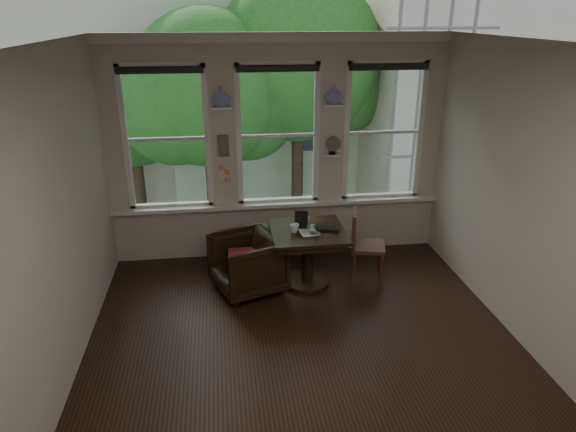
{
  "coord_description": "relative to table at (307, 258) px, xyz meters",
  "views": [
    {
      "loc": [
        -0.77,
        -4.46,
        3.25
      ],
      "look_at": [
        -0.04,
        0.9,
        1.08
      ],
      "focal_mm": 32.0,
      "sensor_mm": 36.0,
      "label": 1
    }
  ],
  "objects": [
    {
      "name": "ground",
      "position": [
        -0.24,
        -1.21,
        -0.38
      ],
      "size": [
        4.5,
        4.5,
        0.0
      ],
      "primitive_type": "plane",
      "color": "black",
      "rests_on": "ground"
    },
    {
      "name": "ceiling",
      "position": [
        -0.24,
        -1.21,
        2.62
      ],
      "size": [
        4.5,
        4.5,
        0.0
      ],
      "primitive_type": "plane",
      "rotation": [
        3.14,
        0.0,
        0.0
      ],
      "color": "silver",
      "rests_on": "ground"
    },
    {
      "name": "wall_back",
      "position": [
        -0.24,
        1.04,
        1.12
      ],
      "size": [
        4.5,
        0.0,
        4.5
      ],
      "primitive_type": "plane",
      "rotation": [
        1.57,
        0.0,
        0.0
      ],
      "color": "beige",
      "rests_on": "ground"
    },
    {
      "name": "wall_front",
      "position": [
        -0.24,
        -3.46,
        1.12
      ],
      "size": [
        4.5,
        0.0,
        4.5
      ],
      "primitive_type": "plane",
      "rotation": [
        -1.57,
        0.0,
        0.0
      ],
      "color": "beige",
      "rests_on": "ground"
    },
    {
      "name": "wall_left",
      "position": [
        -2.49,
        -1.21,
        1.12
      ],
      "size": [
        0.0,
        4.5,
        4.5
      ],
      "primitive_type": "plane",
      "rotation": [
        1.57,
        0.0,
        1.57
      ],
      "color": "beige",
      "rests_on": "ground"
    },
    {
      "name": "wall_right",
      "position": [
        2.01,
        -1.21,
        1.12
      ],
      "size": [
        0.0,
        4.5,
        4.5
      ],
      "primitive_type": "plane",
      "rotation": [
        1.57,
        0.0,
        -1.57
      ],
      "color": "beige",
      "rests_on": "ground"
    },
    {
      "name": "window_left",
      "position": [
        -1.69,
        1.04,
        1.32
      ],
      "size": [
        1.1,
        0.12,
        1.9
      ],
      "primitive_type": null,
      "color": "white",
      "rests_on": "ground"
    },
    {
      "name": "window_center",
      "position": [
        -0.24,
        1.04,
        1.32
      ],
      "size": [
        1.1,
        0.12,
        1.9
      ],
      "primitive_type": null,
      "color": "white",
      "rests_on": "ground"
    },
    {
      "name": "window_right",
      "position": [
        1.21,
        1.04,
        1.32
      ],
      "size": [
        1.1,
        0.12,
        1.9
      ],
      "primitive_type": null,
      "color": "white",
      "rests_on": "ground"
    },
    {
      "name": "shelf_left",
      "position": [
        -0.97,
        0.94,
        1.73
      ],
      "size": [
        0.26,
        0.16,
        0.03
      ],
      "primitive_type": "cube",
      "color": "white",
      "rests_on": "ground"
    },
    {
      "name": "shelf_right",
      "position": [
        0.48,
        0.94,
        1.73
      ],
      "size": [
        0.26,
        0.16,
        0.03
      ],
      "primitive_type": "cube",
      "color": "white",
      "rests_on": "ground"
    },
    {
      "name": "intercom",
      "position": [
        -0.97,
        0.97,
        1.23
      ],
      "size": [
        0.14,
        0.06,
        0.28
      ],
      "primitive_type": "cube",
      "color": "#59544F",
      "rests_on": "ground"
    },
    {
      "name": "sticky_notes",
      "position": [
        -0.97,
        0.98,
        0.88
      ],
      "size": [
        0.16,
        0.01,
        0.24
      ],
      "primitive_type": null,
      "color": "pink",
      "rests_on": "ground"
    },
    {
      "name": "desk_fan",
      "position": [
        0.48,
        0.92,
        1.16
      ],
      "size": [
        0.2,
        0.2,
        0.24
      ],
      "primitive_type": null,
      "color": "#59544F",
      "rests_on": "ground"
    },
    {
      "name": "vase_left",
      "position": [
        -0.97,
        0.94,
        1.86
      ],
      "size": [
        0.24,
        0.24,
        0.25
      ],
      "primitive_type": "imported",
      "color": "silver",
      "rests_on": "shelf_left"
    },
    {
      "name": "vase_right",
      "position": [
        0.48,
        0.94,
        1.86
      ],
      "size": [
        0.24,
        0.24,
        0.25
      ],
      "primitive_type": "imported",
      "color": "silver",
      "rests_on": "shelf_right"
    },
    {
      "name": "table",
      "position": [
        0.0,
        0.0,
        0.0
      ],
      "size": [
        0.9,
        0.9,
        0.75
      ],
      "primitive_type": null,
      "color": "black",
      "rests_on": "ground"
    },
    {
      "name": "armchair_left",
      "position": [
        -0.75,
        -0.04,
        -0.01
      ],
      "size": [
        1.02,
        1.01,
        0.73
      ],
      "primitive_type": "imported",
      "rotation": [
        0.0,
        0.0,
        -1.22
      ],
      "color": "black",
      "rests_on": "ground"
    },
    {
      "name": "cushion_red",
      "position": [
        -0.75,
        -0.04,
        0.08
      ],
      "size": [
        0.45,
        0.45,
        0.06
      ],
      "primitive_type": "cube",
      "color": "maroon",
      "rests_on": "armchair_left"
    },
    {
      "name": "side_chair_right",
      "position": [
        0.79,
        0.07,
        0.09
      ],
      "size": [
        0.51,
        0.51,
        0.92
      ],
      "primitive_type": null,
      "rotation": [
        0.0,
        0.0,
        1.33
      ],
      "color": "#3F2516",
      "rests_on": "ground"
    },
    {
      "name": "laptop",
      "position": [
        0.22,
        -0.06,
        0.39
      ],
      "size": [
        0.36,
        0.29,
        0.02
      ],
      "primitive_type": "imported",
      "rotation": [
        0.0,
        0.0,
        -0.33
      ],
      "color": "black",
      "rests_on": "table"
    },
    {
      "name": "mug",
      "position": [
        -0.17,
        -0.04,
        0.43
      ],
      "size": [
        0.13,
        0.13,
        0.1
      ],
      "primitive_type": "imported",
      "rotation": [
        0.0,
        0.0,
        0.25
      ],
      "color": "white",
      "rests_on": "table"
    },
    {
      "name": "drinking_glass",
      "position": [
        0.05,
        -0.11,
        0.43
      ],
      "size": [
        0.14,
        0.14,
        0.1
      ],
      "primitive_type": "imported",
      "rotation": [
        0.0,
        0.0,
        0.05
      ],
      "color": "white",
      "rests_on": "table"
    },
    {
      "name": "tablet",
      "position": [
        -0.07,
        0.08,
        0.48
      ],
      "size": [
        0.17,
        0.11,
        0.22
      ],
      "primitive_type": "cube",
      "rotation": [
        -0.26,
        0.0,
        -0.24
      ],
      "color": "black",
      "rests_on": "table"
    },
    {
      "name": "papers",
      "position": [
        0.0,
        -0.04,
        0.38
      ],
      "size": [
        0.25,
        0.32,
        0.0
      ],
      "primitive_type": "cube",
      "rotation": [
        0.0,
        0.0,
        0.12
      ],
      "color": "silver",
      "rests_on": "table"
    }
  ]
}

